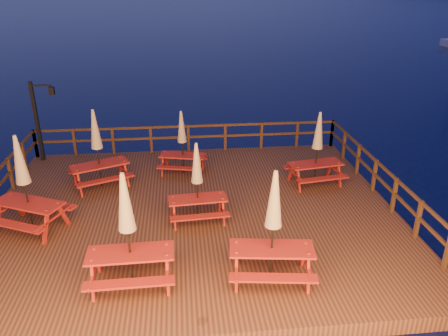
# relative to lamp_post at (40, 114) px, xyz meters

# --- Properties ---
(ground) EXTENTS (500.00, 500.00, 0.00)m
(ground) POSITION_rel_lamp_post_xyz_m (5.39, -4.55, -2.20)
(ground) COLOR #050632
(ground) RESTS_ON ground
(deck) EXTENTS (12.00, 10.00, 0.40)m
(deck) POSITION_rel_lamp_post_xyz_m (5.39, -4.55, -2.00)
(deck) COLOR #3F1F14
(deck) RESTS_ON ground
(deck_piles) EXTENTS (11.44, 9.44, 1.40)m
(deck_piles) POSITION_rel_lamp_post_xyz_m (5.39, -4.55, -2.50)
(deck_piles) COLOR #3C1F13
(deck_piles) RESTS_ON ground
(railing) EXTENTS (11.80, 9.75, 1.10)m
(railing) POSITION_rel_lamp_post_xyz_m (5.39, -2.77, -1.03)
(railing) COLOR #3C1F13
(railing) RESTS_ON deck
(lamp_post) EXTENTS (0.85, 0.18, 3.00)m
(lamp_post) POSITION_rel_lamp_post_xyz_m (0.00, 0.00, 0.00)
(lamp_post) COLOR black
(lamp_post) RESTS_ON deck
(picnic_table_0) EXTENTS (2.29, 2.12, 2.63)m
(picnic_table_0) POSITION_rel_lamp_post_xyz_m (2.40, -2.55, -0.43)
(picnic_table_0) COLOR maroon
(picnic_table_0) RESTS_ON deck
(picnic_table_1) EXTENTS (1.85, 1.64, 2.27)m
(picnic_table_1) POSITION_rel_lamp_post_xyz_m (5.13, -1.75, -0.62)
(picnic_table_1) COLOR maroon
(picnic_table_1) RESTS_ON deck
(picnic_table_2) EXTENTS (2.09, 1.80, 2.72)m
(picnic_table_2) POSITION_rel_lamp_post_xyz_m (7.04, -7.92, -0.38)
(picnic_table_2) COLOR maroon
(picnic_table_2) RESTS_ON deck
(picnic_table_3) EXTENTS (1.95, 1.70, 2.50)m
(picnic_table_3) POSITION_rel_lamp_post_xyz_m (9.51, -3.12, -0.50)
(picnic_table_3) COLOR maroon
(picnic_table_3) RESTS_ON deck
(picnic_table_4) EXTENTS (1.95, 1.62, 2.76)m
(picnic_table_4) POSITION_rel_lamp_post_xyz_m (3.88, -7.77, -0.36)
(picnic_table_4) COLOR maroon
(picnic_table_4) RESTS_ON deck
(picnic_table_5) EXTENTS (1.74, 1.47, 2.35)m
(picnic_table_5) POSITION_rel_lamp_post_xyz_m (5.50, -5.11, -0.57)
(picnic_table_5) COLOR maroon
(picnic_table_5) RESTS_ON deck
(picnic_table_6) EXTENTS (2.41, 2.24, 2.74)m
(picnic_table_6) POSITION_rel_lamp_post_xyz_m (0.91, -5.11, -0.37)
(picnic_table_6) COLOR maroon
(picnic_table_6) RESTS_ON deck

